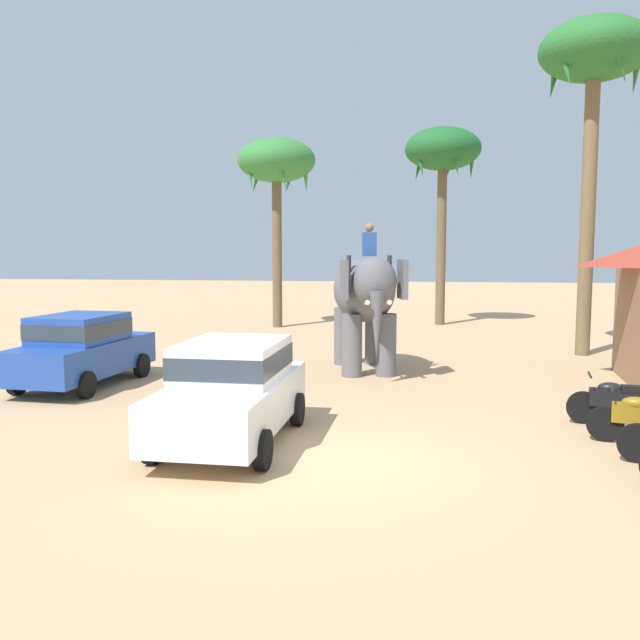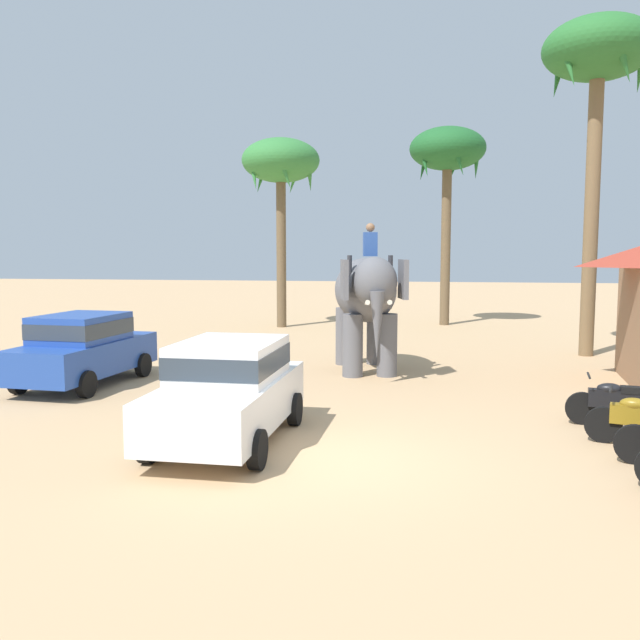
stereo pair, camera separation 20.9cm
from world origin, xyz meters
name	(u,v)px [view 2 (the right image)]	position (x,y,z in m)	size (l,w,h in m)	color
ground_plane	(324,459)	(0.00, 0.00, 0.00)	(120.00, 120.00, 0.00)	tan
car_sedan_foreground	(229,387)	(-1.71, 0.70, 0.93)	(1.94, 4.13, 1.70)	white
car_parked_far_side	(83,346)	(-6.53, 4.73, 0.93)	(2.09, 4.21, 1.70)	#23479E
elephant_with_mahout	(366,297)	(-0.06, 7.61, 1.99)	(2.33, 4.01, 3.88)	slate
motorcycle_far_in_row	(618,402)	(4.97, 2.73, 0.46)	(1.79, 0.55, 0.94)	black
palm_tree_behind_elephant	(598,62)	(6.33, 11.39, 8.69)	(3.20, 3.20, 9.97)	brown
palm_tree_near_hut	(281,166)	(-4.53, 17.44, 6.67)	(3.20, 3.20, 7.78)	brown
palm_tree_left_of_road	(447,155)	(2.25, 19.38, 7.23)	(3.20, 3.20, 8.38)	brown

